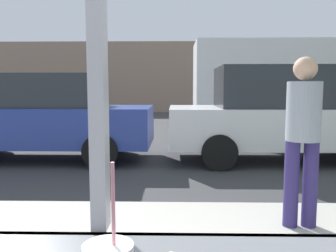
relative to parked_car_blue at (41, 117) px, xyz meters
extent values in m
plane|color=#38383A|center=(2.49, 2.00, -0.88)|extent=(60.00, 60.00, 0.00)
cube|color=#404245|center=(2.49, -5.97, 0.10)|extent=(2.02, 0.02, 0.02)
cube|color=#9E9EA3|center=(2.49, -5.92, 0.78)|extent=(0.05, 0.08, 1.34)
cube|color=gray|center=(2.49, 14.95, 1.25)|extent=(28.00, 1.20, 4.26)
cylinder|color=white|center=(2.61, -6.42, 0.28)|extent=(0.09, 0.09, 0.01)
cylinder|color=pink|center=(2.62, -6.43, 0.34)|extent=(0.01, 0.03, 0.20)
cube|color=#283D93|center=(0.00, 0.00, -0.18)|extent=(4.48, 1.72, 0.76)
cube|color=#282D33|center=(0.00, 0.00, 0.52)|extent=(2.33, 1.52, 0.65)
cylinder|color=black|center=(1.39, 0.86, -0.56)|extent=(0.64, 0.18, 0.64)
cylinder|color=black|center=(1.39, -0.86, -0.56)|extent=(0.64, 0.18, 0.64)
cube|color=silver|center=(4.96, 0.00, -0.18)|extent=(4.69, 1.81, 0.75)
cube|color=#282D33|center=(4.79, 0.00, 0.59)|extent=(2.44, 1.59, 0.80)
cylinder|color=black|center=(3.51, 0.90, -0.56)|extent=(0.64, 0.18, 0.64)
cylinder|color=black|center=(3.51, -0.90, -0.56)|extent=(0.64, 0.18, 0.64)
cube|color=silver|center=(6.10, 4.50, 0.81)|extent=(5.50, 2.20, 2.46)
cylinder|color=black|center=(5.05, 5.60, -0.43)|extent=(0.90, 0.24, 0.90)
cylinder|color=black|center=(5.05, 3.40, -0.43)|extent=(0.90, 0.24, 0.90)
cylinder|color=navy|center=(3.85, -3.69, -0.35)|extent=(0.14, 0.14, 0.84)
cylinder|color=navy|center=(4.03, -3.69, -0.35)|extent=(0.14, 0.14, 0.84)
cylinder|color=gray|center=(3.94, -3.69, 0.35)|extent=(0.32, 0.32, 0.56)
sphere|color=tan|center=(3.94, -3.69, 0.75)|extent=(0.22, 0.22, 0.22)
camera|label=1|loc=(2.73, -7.03, 0.57)|focal=37.63mm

